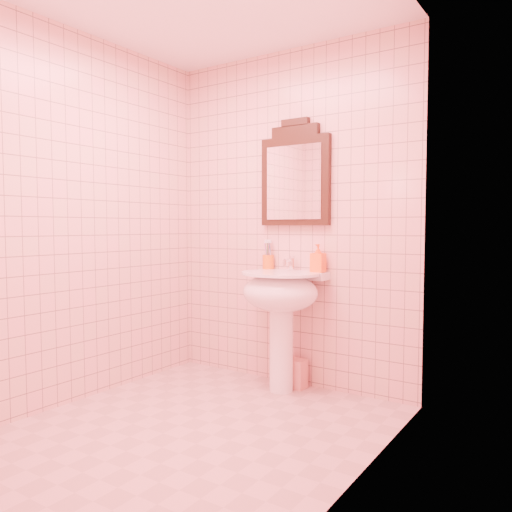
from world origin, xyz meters
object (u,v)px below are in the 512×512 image
Objects in this scene: pedestal_sink at (281,300)px; mirror at (295,176)px; soap_dispenser at (318,258)px; towel at (294,373)px; toothbrush_cup at (268,262)px.

mirror is (0.00, 0.20, 0.90)m from pedestal_sink.
soap_dispenser is (0.22, -0.05, -0.59)m from mirror.
mirror is 3.67× the size of towel.
towel is at bearing -61.02° from mirror.
pedestal_sink is 4.07× the size of towel.
toothbrush_cup is (-0.22, -0.02, -0.64)m from mirror.
soap_dispenser is 0.88m from towel.
pedestal_sink is 0.40m from soap_dispenser.
toothbrush_cup is 0.86m from towel.
soap_dispenser is (0.22, 0.16, 0.30)m from pedestal_sink.
pedestal_sink is at bearing -147.21° from soap_dispenser.
pedestal_sink is at bearing -90.00° from mirror.
towel is at bearing -10.90° from toothbrush_cup.
soap_dispenser is at bearing -3.19° from toothbrush_cup.
pedestal_sink is 0.92m from mirror.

